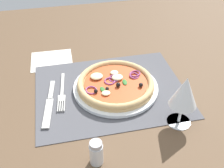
{
  "coord_description": "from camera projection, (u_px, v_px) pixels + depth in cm",
  "views": [
    {
      "loc": [
        13.57,
        64.2,
        54.25
      ],
      "look_at": [
        -0.49,
        0.0,
        2.47
      ],
      "focal_mm": 44.11,
      "sensor_mm": 36.0,
      "label": 1
    }
  ],
  "objects": [
    {
      "name": "placemat",
      "position": [
        110.0,
        90.0,
        0.85
      ],
      "size": [
        45.41,
        35.22,
        0.4
      ],
      "primitive_type": "cube",
      "color": "#4C4C51",
      "rests_on": "ground_plane"
    },
    {
      "name": "knife",
      "position": [
        49.0,
        103.0,
        0.8
      ],
      "size": [
        4.54,
        20.03,
        0.62
      ],
      "rotation": [
        0.0,
        0.0,
        1.42
      ],
      "color": "silver",
      "rests_on": "placemat"
    },
    {
      "name": "ground_plane",
      "position": [
        110.0,
        93.0,
        0.86
      ],
      "size": [
        190.0,
        140.0,
        2.4
      ],
      "primitive_type": "cube",
      "color": "brown"
    },
    {
      "name": "plate",
      "position": [
        116.0,
        88.0,
        0.85
      ],
      "size": [
        26.06,
        26.06,
        1.07
      ],
      "primitive_type": "cylinder",
      "color": "white",
      "rests_on": "placemat"
    },
    {
      "name": "pizza",
      "position": [
        116.0,
        84.0,
        0.84
      ],
      "size": [
        23.55,
        23.55,
        2.68
      ],
      "color": "tan",
      "rests_on": "plate"
    },
    {
      "name": "pepper_shaker",
      "position": [
        96.0,
        153.0,
        0.63
      ],
      "size": [
        3.2,
        3.2,
        6.7
      ],
      "color": "silver",
      "rests_on": "ground_plane"
    },
    {
      "name": "fork",
      "position": [
        62.0,
        93.0,
        0.83
      ],
      "size": [
        3.51,
        18.06,
        0.44
      ],
      "rotation": [
        0.0,
        0.0,
        1.46
      ],
      "color": "silver",
      "rests_on": "placemat"
    },
    {
      "name": "wine_glass",
      "position": [
        184.0,
        93.0,
        0.68
      ],
      "size": [
        7.2,
        7.2,
        14.9
      ],
      "color": "silver",
      "rests_on": "ground_plane"
    },
    {
      "name": "napkin",
      "position": [
        52.0,
        60.0,
        0.98
      ],
      "size": [
        14.69,
        13.28,
        0.36
      ],
      "primitive_type": "cube",
      "rotation": [
        0.0,
        0.0,
        -0.02
      ],
      "color": "silver",
      "rests_on": "ground_plane"
    }
  ]
}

